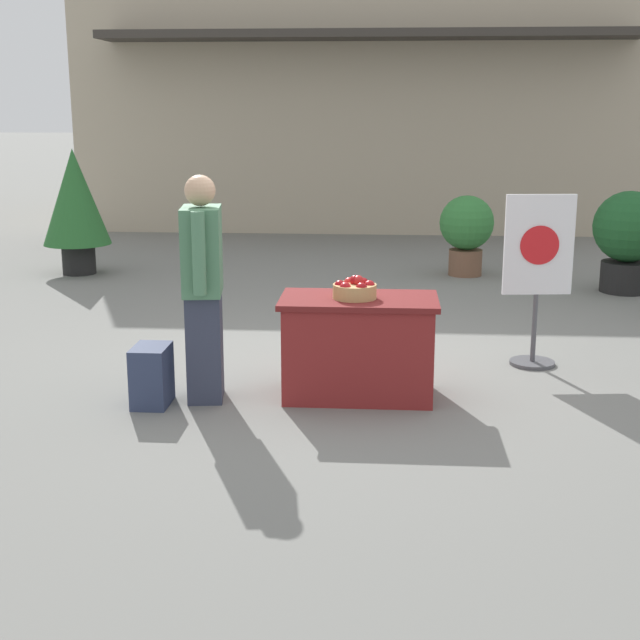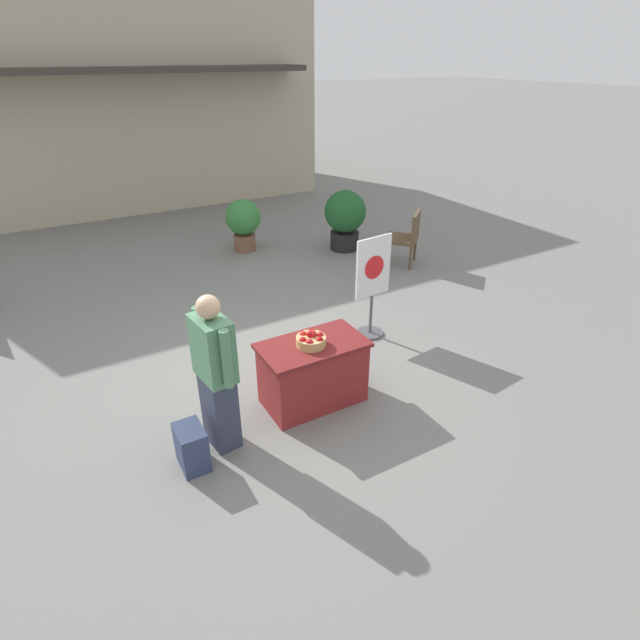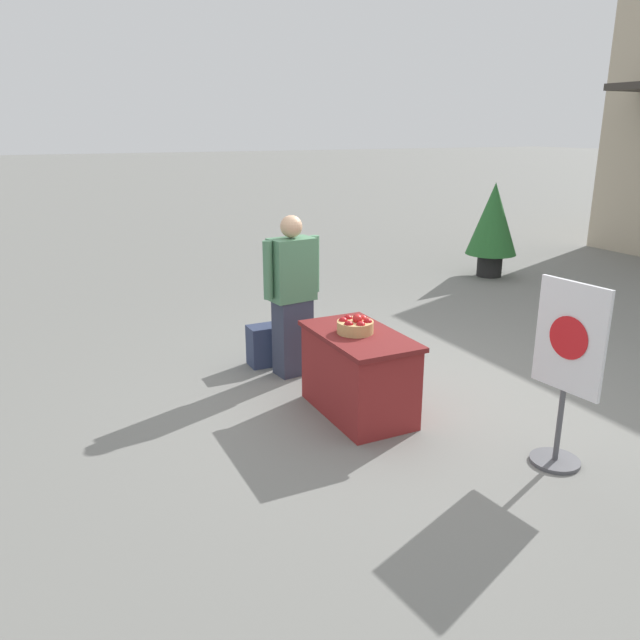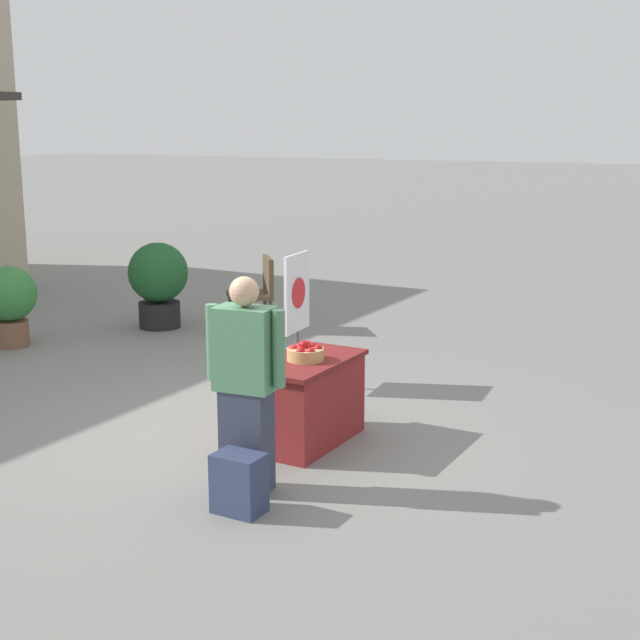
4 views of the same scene
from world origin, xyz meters
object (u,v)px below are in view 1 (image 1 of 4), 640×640
object	(u,v)px
potted_plant_near_left	(629,235)
potted_plant_near_right	(75,201)
display_table	(359,347)
person_visitor	(203,288)
poster_board	(537,275)
potted_plant_far_right	(467,229)
apple_basket	(355,289)
backpack	(152,376)

from	to	relation	value
potted_plant_near_left	potted_plant_near_right	xyz separation A→B (m)	(-6.45, 0.63, 0.26)
display_table	person_visitor	bearing A→B (deg)	-172.63
poster_board	potted_plant_far_right	xyz separation A→B (m)	(-0.21, 3.87, -0.17)
apple_basket	poster_board	xyz separation A→B (m)	(1.40, 0.91, -0.05)
backpack	potted_plant_near_right	world-z (taller)	potted_plant_near_right
potted_plant_far_right	potted_plant_near_right	distance (m)	4.77
person_visitor	poster_board	bearing A→B (deg)	15.38
apple_basket	poster_board	distance (m)	1.67
person_visitor	potted_plant_far_right	xyz separation A→B (m)	(2.24, 4.90, -0.23)
person_visitor	backpack	world-z (taller)	person_visitor
person_visitor	potted_plant_near_left	distance (m)	5.62
potted_plant_near_left	potted_plant_near_right	size ratio (longest dim) A/B	0.74
potted_plant_far_right	potted_plant_near_right	xyz separation A→B (m)	(-4.75, -0.25, 0.32)
display_table	potted_plant_near_left	distance (m)	4.82
poster_board	potted_plant_near_left	world-z (taller)	poster_board
apple_basket	person_visitor	size ratio (longest dim) A/B	0.19
person_visitor	poster_board	size ratio (longest dim) A/B	1.16
poster_board	potted_plant_near_right	xyz separation A→B (m)	(-4.97, 3.62, 0.16)
apple_basket	potted_plant_near_right	world-z (taller)	potted_plant_near_right
display_table	backpack	xyz separation A→B (m)	(-1.42, -0.30, -0.15)
display_table	backpack	size ratio (longest dim) A/B	2.64
apple_basket	backpack	bearing A→B (deg)	-168.66
display_table	poster_board	size ratio (longest dim) A/B	0.81
potted_plant_far_right	potted_plant_near_left	xyz separation A→B (m)	(1.69, -0.88, 0.06)
person_visitor	potted_plant_near_left	xyz separation A→B (m)	(3.93, 4.01, -0.17)
backpack	potted_plant_far_right	size ratio (longest dim) A/B	0.43
poster_board	apple_basket	bearing A→B (deg)	-63.20
backpack	apple_basket	bearing A→B (deg)	11.34
person_visitor	backpack	xyz separation A→B (m)	(-0.35, -0.16, -0.59)
apple_basket	poster_board	bearing A→B (deg)	33.00
potted_plant_near_left	potted_plant_near_right	world-z (taller)	potted_plant_near_right
apple_basket	potted_plant_near_left	distance (m)	4.85
display_table	person_visitor	world-z (taller)	person_visitor
display_table	potted_plant_far_right	world-z (taller)	potted_plant_far_right
potted_plant_far_right	apple_basket	bearing A→B (deg)	-103.97
display_table	potted_plant_near_left	bearing A→B (deg)	53.63
apple_basket	potted_plant_near_right	size ratio (longest dim) A/B	0.20
apple_basket	poster_board	size ratio (longest dim) A/B	0.22
potted_plant_near_left	potted_plant_far_right	bearing A→B (deg)	152.45
potted_plant_far_right	person_visitor	bearing A→B (deg)	-114.55
person_visitor	backpack	size ratio (longest dim) A/B	3.76
potted_plant_far_right	potted_plant_near_left	size ratio (longest dim) A/B	0.87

